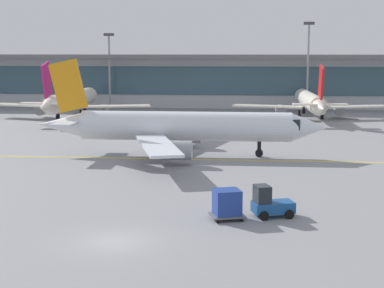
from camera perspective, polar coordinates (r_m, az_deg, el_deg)
The scene contains 10 objects.
ground_plane at distance 35.62m, azimuth -7.13°, elevation -8.86°, with size 400.00×400.00×0.00m, color gray.
taxiway_centreline_stripe at distance 60.64m, azimuth -0.78°, elevation -1.40°, with size 110.00×0.36×0.01m, color yellow.
terminal_concourse at distance 114.88m, azimuth 1.65°, elevation 5.92°, with size 169.38×11.00×9.60m.
gate_airplane_1 at distance 97.74m, azimuth -11.04°, elevation 3.93°, with size 25.18×27.02×8.97m.
gate_airplane_2 at distance 97.52m, azimuth 10.80°, elevation 3.85°, with size 23.94×25.75×8.53m.
taxiing_regional_jet at distance 62.20m, azimuth -0.93°, elevation 1.58°, with size 29.27×27.32×9.73m.
baggage_tug at distance 40.29m, azimuth 7.17°, elevation -5.44°, with size 2.90×2.25×2.10m.
cargo_dolly_lead at distance 39.40m, azimuth 3.24°, elevation -5.47°, with size 2.49×2.17×1.94m.
apron_light_mast_1 at distance 111.11m, azimuth -7.60°, elevation 6.99°, with size 1.80×0.36×13.31m.
apron_light_mast_2 at distance 106.54m, azimuth 10.61°, elevation 7.32°, with size 1.80×0.36×15.05m.
Camera 1 is at (7.52, -33.10, 10.79)m, focal length 58.01 mm.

